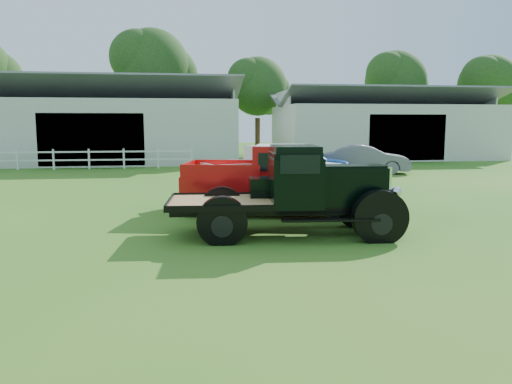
{
  "coord_description": "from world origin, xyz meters",
  "views": [
    {
      "loc": [
        -1.51,
        -10.48,
        2.68
      ],
      "look_at": [
        0.2,
        1.2,
        1.05
      ],
      "focal_mm": 35.0,
      "sensor_mm": 36.0,
      "label": 1
    }
  ],
  "objects": [
    {
      "name": "misc_car_grey",
      "position": [
        8.31,
        15.34,
        0.75
      ],
      "size": [
        4.84,
        2.96,
        1.51
      ],
      "primitive_type": "imported",
      "rotation": [
        0.0,
        0.0,
        1.25
      ],
      "color": "slate",
      "rests_on": "ground"
    },
    {
      "name": "tree_b",
      "position": [
        -4.0,
        34.0,
        5.75
      ],
      "size": [
        6.9,
        6.9,
        11.5
      ],
      "primitive_type": null,
      "color": "black",
      "rests_on": "ground"
    },
    {
      "name": "tree_c",
      "position": [
        5.0,
        33.0,
        4.5
      ],
      "size": [
        5.4,
        5.4,
        9.0
      ],
      "primitive_type": null,
      "color": "black",
      "rests_on": "ground"
    },
    {
      "name": "misc_car_blue",
      "position": [
        4.71,
        14.13,
        0.74
      ],
      "size": [
        4.42,
        2.0,
        1.47
      ],
      "primitive_type": "imported",
      "rotation": [
        0.0,
        0.0,
        1.51
      ],
      "color": "#134E9F",
      "rests_on": "ground"
    },
    {
      "name": "vintage_flatbed",
      "position": [
        1.01,
        1.09,
        1.08
      ],
      "size": [
        5.61,
        2.59,
        2.16
      ],
      "primitive_type": null,
      "rotation": [
        0.0,
        0.0,
        -0.08
      ],
      "color": "black",
      "rests_on": "ground"
    },
    {
      "name": "ground",
      "position": [
        0.0,
        0.0,
        0.0
      ],
      "size": [
        120.0,
        120.0,
        0.0
      ],
      "primitive_type": "plane",
      "color": "#246B1A"
    },
    {
      "name": "shed_left",
      "position": [
        -7.0,
        26.0,
        2.8
      ],
      "size": [
        18.8,
        10.2,
        5.6
      ],
      "primitive_type": null,
      "color": "silver",
      "rests_on": "ground"
    },
    {
      "name": "fence_rail",
      "position": [
        -8.0,
        20.0,
        0.6
      ],
      "size": [
        14.2,
        0.16,
        1.2
      ],
      "primitive_type": null,
      "color": "white",
      "rests_on": "ground"
    },
    {
      "name": "white_pickup",
      "position": [
        1.41,
        6.04,
        0.95
      ],
      "size": [
        5.52,
        3.56,
        1.89
      ],
      "primitive_type": null,
      "rotation": [
        0.0,
        0.0,
        0.33
      ],
      "color": "silver",
      "rests_on": "ground"
    },
    {
      "name": "tree_d",
      "position": [
        18.0,
        34.0,
        5.0
      ],
      "size": [
        6.0,
        6.0,
        10.0
      ],
      "primitive_type": null,
      "color": "black",
      "rests_on": "ground"
    },
    {
      "name": "shed_right",
      "position": [
        14.0,
        27.0,
        2.6
      ],
      "size": [
        16.8,
        9.2,
        5.2
      ],
      "primitive_type": null,
      "color": "silver",
      "rests_on": "ground"
    },
    {
      "name": "tree_e",
      "position": [
        26.0,
        32.0,
        4.75
      ],
      "size": [
        5.7,
        5.7,
        9.5
      ],
      "primitive_type": null,
      "color": "black",
      "rests_on": "ground"
    },
    {
      "name": "red_pickup",
      "position": [
        1.25,
        3.96,
        1.04
      ],
      "size": [
        6.03,
        3.4,
        2.07
      ],
      "primitive_type": null,
      "rotation": [
        0.0,
        0.0,
        -0.23
      ],
      "color": "red",
      "rests_on": "ground"
    }
  ]
}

